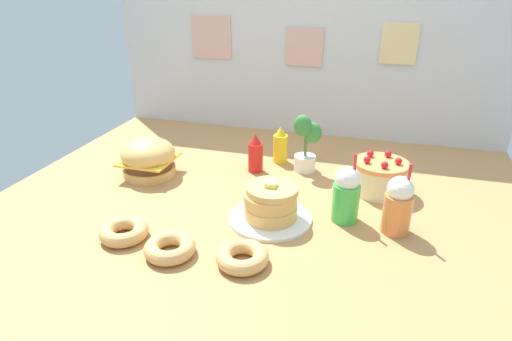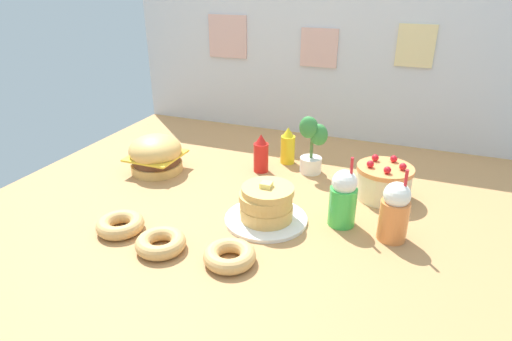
{
  "view_description": "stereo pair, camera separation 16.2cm",
  "coord_description": "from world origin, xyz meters",
  "views": [
    {
      "loc": [
        0.45,
        -1.55,
        0.93
      ],
      "look_at": [
        -0.03,
        0.11,
        0.14
      ],
      "focal_mm": 30.3,
      "sensor_mm": 36.0,
      "label": 1
    },
    {
      "loc": [
        0.61,
        -1.5,
        0.93
      ],
      "look_at": [
        -0.03,
        0.11,
        0.14
      ],
      "focal_mm": 30.3,
      "sensor_mm": 36.0,
      "label": 2
    }
  ],
  "objects": [
    {
      "name": "ground_plane",
      "position": [
        0.0,
        0.0,
        -0.01
      ],
      "size": [
        2.39,
        2.12,
        0.02
      ],
      "primitive_type": "cube",
      "color": "#B27F4C"
    },
    {
      "name": "donut_pink_glaze",
      "position": [
        -0.43,
        -0.34,
        0.03
      ],
      "size": [
        0.19,
        0.19,
        0.06
      ],
      "color": "tan",
      "rests_on": "ground_plane"
    },
    {
      "name": "burger",
      "position": [
        -0.62,
        0.2,
        0.09
      ],
      "size": [
        0.27,
        0.27,
        0.19
      ],
      "color": "#DBA859",
      "rests_on": "ground_plane"
    },
    {
      "name": "layer_cake",
      "position": [
        0.5,
        0.34,
        0.08
      ],
      "size": [
        0.25,
        0.25,
        0.18
      ],
      "color": "beige",
      "rests_on": "ground_plane"
    },
    {
      "name": "donut_vanilla",
      "position": [
        0.06,
        -0.37,
        0.03
      ],
      "size": [
        0.19,
        0.19,
        0.06
      ],
      "color": "tan",
      "rests_on": "ground_plane"
    },
    {
      "name": "pancake_stack",
      "position": [
        0.08,
        -0.05,
        0.07
      ],
      "size": [
        0.34,
        0.34,
        0.18
      ],
      "color": "white",
      "rests_on": "ground_plane"
    },
    {
      "name": "donut_chocolate",
      "position": [
        -0.21,
        -0.39,
        0.03
      ],
      "size": [
        0.19,
        0.19,
        0.06
      ],
      "color": "tan",
      "rests_on": "ground_plane"
    },
    {
      "name": "ketchup_bottle",
      "position": [
        -0.12,
        0.4,
        0.09
      ],
      "size": [
        0.08,
        0.08,
        0.2
      ],
      "color": "red",
      "rests_on": "ground_plane"
    },
    {
      "name": "cream_soda_cup",
      "position": [
        0.37,
        0.04,
        0.12
      ],
      "size": [
        0.11,
        0.11,
        0.3
      ],
      "color": "green",
      "rests_on": "ground_plane"
    },
    {
      "name": "back_wall",
      "position": [
        -0.0,
        1.06,
        0.48
      ],
      "size": [
        2.39,
        0.04,
        0.95
      ],
      "color": "silver",
      "rests_on": "ground_plane"
    },
    {
      "name": "mustard_bottle",
      "position": [
        -0.02,
        0.55,
        0.09
      ],
      "size": [
        0.08,
        0.08,
        0.2
      ],
      "color": "yellow",
      "rests_on": "ground_plane"
    },
    {
      "name": "potted_plant",
      "position": [
        0.12,
        0.48,
        0.16
      ],
      "size": [
        0.15,
        0.12,
        0.31
      ],
      "color": "white",
      "rests_on": "ground_plane"
    },
    {
      "name": "orange_float_cup",
      "position": [
        0.57,
        0.0,
        0.12
      ],
      "size": [
        0.11,
        0.11,
        0.3
      ],
      "color": "orange",
      "rests_on": "ground_plane"
    }
  ]
}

